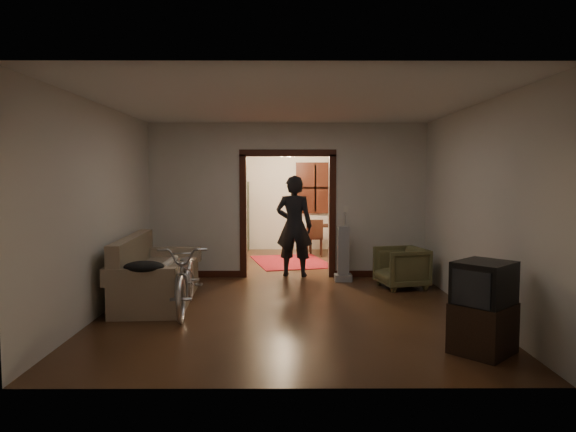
{
  "coord_description": "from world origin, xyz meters",
  "views": [
    {
      "loc": [
        -0.03,
        -8.58,
        1.85
      ],
      "look_at": [
        0.0,
        -0.3,
        1.2
      ],
      "focal_mm": 32.0,
      "sensor_mm": 36.0,
      "label": 1
    }
  ],
  "objects_px": {
    "locker": "(231,217)",
    "person": "(294,226)",
    "desk": "(327,239)",
    "armchair": "(401,267)",
    "sofa": "(158,269)",
    "bicycle": "(187,277)"
  },
  "relations": [
    {
      "from": "sofa",
      "to": "person",
      "type": "height_order",
      "value": "person"
    },
    {
      "from": "armchair",
      "to": "person",
      "type": "bearing_deg",
      "value": -133.3
    },
    {
      "from": "desk",
      "to": "bicycle",
      "type": "bearing_deg",
      "value": -99.94
    },
    {
      "from": "sofa",
      "to": "armchair",
      "type": "distance_m",
      "value": 3.9
    },
    {
      "from": "sofa",
      "to": "locker",
      "type": "xyz_separation_m",
      "value": [
        0.53,
        5.12,
        0.37
      ]
    },
    {
      "from": "armchair",
      "to": "locker",
      "type": "bearing_deg",
      "value": -155.38
    },
    {
      "from": "locker",
      "to": "person",
      "type": "bearing_deg",
      "value": -62.2
    },
    {
      "from": "armchair",
      "to": "bicycle",
      "type": "bearing_deg",
      "value": -79.12
    },
    {
      "from": "armchair",
      "to": "locker",
      "type": "height_order",
      "value": "locker"
    },
    {
      "from": "sofa",
      "to": "person",
      "type": "bearing_deg",
      "value": 40.13
    },
    {
      "from": "bicycle",
      "to": "locker",
      "type": "height_order",
      "value": "locker"
    },
    {
      "from": "sofa",
      "to": "bicycle",
      "type": "height_order",
      "value": "sofa"
    },
    {
      "from": "armchair",
      "to": "person",
      "type": "distance_m",
      "value": 2.11
    },
    {
      "from": "sofa",
      "to": "desk",
      "type": "height_order",
      "value": "sofa"
    },
    {
      "from": "bicycle",
      "to": "desk",
      "type": "relative_size",
      "value": 1.96
    },
    {
      "from": "desk",
      "to": "locker",
      "type": "bearing_deg",
      "value": -174.99
    },
    {
      "from": "locker",
      "to": "desk",
      "type": "xyz_separation_m",
      "value": [
        2.35,
        -0.37,
        -0.52
      ]
    },
    {
      "from": "desk",
      "to": "armchair",
      "type": "bearing_deg",
      "value": -62.58
    },
    {
      "from": "bicycle",
      "to": "locker",
      "type": "distance_m",
      "value": 5.67
    },
    {
      "from": "armchair",
      "to": "person",
      "type": "height_order",
      "value": "person"
    },
    {
      "from": "person",
      "to": "desk",
      "type": "bearing_deg",
      "value": -96.28
    },
    {
      "from": "armchair",
      "to": "person",
      "type": "relative_size",
      "value": 0.4
    }
  ]
}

